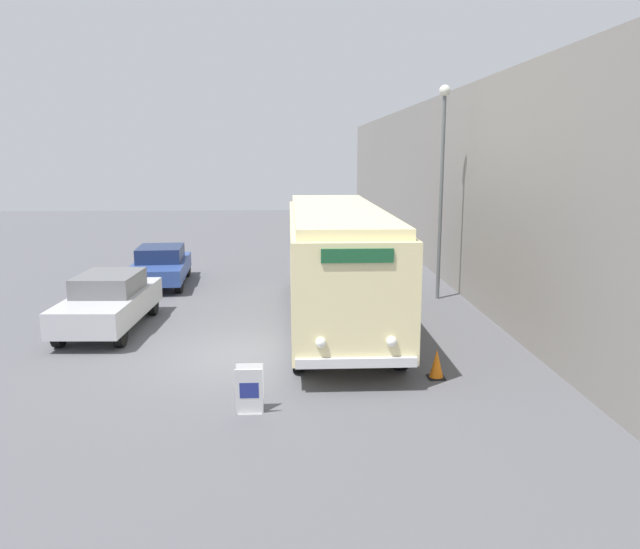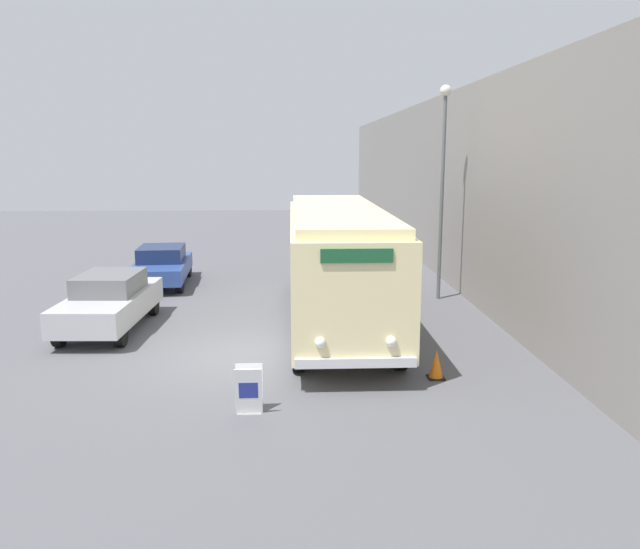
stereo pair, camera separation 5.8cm
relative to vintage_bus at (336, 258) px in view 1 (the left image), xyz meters
The scene contains 8 objects.
ground_plane 4.32m from the vintage_bus, 131.26° to the right, with size 80.00×80.00×0.00m, color #56565B.
building_wall_right 8.69m from the vintage_bus, 56.13° to the left, with size 0.30×60.00×7.09m.
vintage_bus is the anchor object (origin of this frame).
sign_board 6.89m from the vintage_bus, 108.25° to the right, with size 0.51×0.35×0.93m.
streetlamp 5.30m from the vintage_bus, 37.77° to the left, with size 0.36×0.36×6.98m.
parked_car_near 6.46m from the vintage_bus, behind, with size 2.02×4.66×1.57m.
parked_car_mid 8.40m from the vintage_bus, 137.58° to the left, with size 2.16×4.51×1.43m.
traffic_cone 5.31m from the vintage_bus, 68.61° to the right, with size 0.36×0.36×0.65m.
Camera 1 is at (1.22, -14.61, 4.82)m, focal length 35.00 mm.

